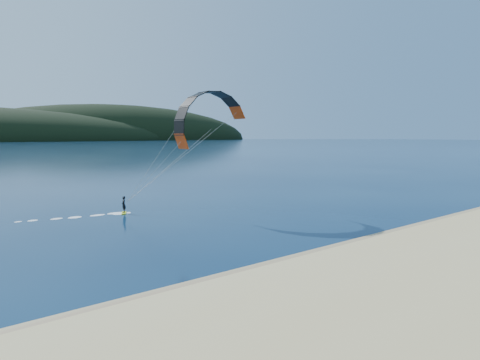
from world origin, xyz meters
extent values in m
plane|color=#071C39|center=(0.00, 0.00, 0.00)|extent=(1800.00, 1800.00, 0.00)
cube|color=#997959|center=(0.00, 4.50, 0.05)|extent=(220.00, 2.50, 0.10)
ellipsoid|color=black|center=(260.00, 760.00, 0.00)|extent=(600.00, 240.00, 140.00)
cube|color=#D3E91B|center=(-0.71, 27.28, 0.05)|extent=(0.97, 1.50, 0.08)
imported|color=black|center=(-0.71, 27.28, 0.96)|extent=(0.64, 0.76, 1.77)
cylinder|color=gray|center=(3.46, 24.61, 5.14)|extent=(0.02, 0.02, 11.88)
camera|label=1|loc=(-15.25, -12.92, 8.27)|focal=28.99mm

